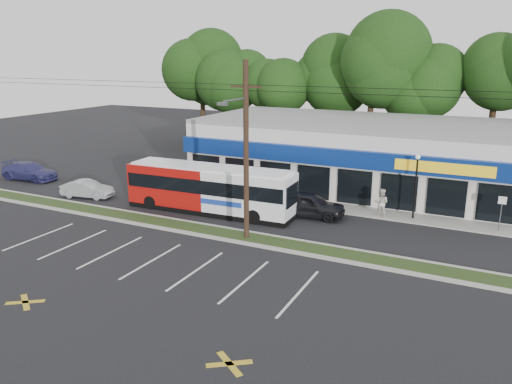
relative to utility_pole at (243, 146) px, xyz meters
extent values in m
plane|color=black|center=(-2.83, -0.93, -5.41)|extent=(120.00, 120.00, 0.00)
cube|color=#203415|center=(-2.83, 0.07, -5.35)|extent=(40.00, 1.60, 0.12)
cube|color=#9E9E93|center=(-2.83, -0.78, -5.34)|extent=(40.00, 0.25, 0.14)
cube|color=#9E9E93|center=(-2.83, 0.92, -5.34)|extent=(40.00, 0.25, 0.14)
cube|color=#9E9E93|center=(2.17, 8.07, -5.36)|extent=(32.00, 2.20, 0.10)
cube|color=silver|center=(2.67, 15.07, -2.91)|extent=(25.00, 12.00, 5.00)
cube|color=navy|center=(2.67, 8.82, -2.01)|extent=(25.00, 0.50, 1.20)
cube|color=black|center=(2.67, 9.01, -4.01)|extent=(24.00, 0.12, 2.40)
cube|color=yellow|center=(9.67, 8.55, -2.01)|extent=(6.00, 0.06, 0.70)
cube|color=gray|center=(2.67, 15.07, -0.26)|extent=(25.00, 12.00, 0.30)
cylinder|color=black|center=(0.17, 0.07, -0.41)|extent=(0.30, 0.30, 10.00)
cube|color=black|center=(0.17, 0.07, 3.19)|extent=(1.80, 0.12, 0.12)
cylinder|color=#59595E|center=(0.17, -1.13, 2.59)|extent=(0.10, 2.40, 0.10)
cube|color=#59595E|center=(0.17, -2.43, 2.49)|extent=(0.50, 0.25, 0.15)
cylinder|color=black|center=(-2.83, 0.07, 3.29)|extent=(50.00, 0.02, 0.02)
cylinder|color=black|center=(-2.83, 0.07, 2.99)|extent=(50.00, 0.02, 0.02)
cylinder|color=black|center=(8.17, 7.87, -3.41)|extent=(0.12, 0.12, 4.00)
sphere|color=silver|center=(8.17, 7.87, -1.31)|extent=(0.30, 0.30, 0.30)
cylinder|color=#59595E|center=(13.17, 7.67, -4.31)|extent=(0.06, 0.06, 2.20)
cube|color=white|center=(13.17, 7.62, -3.41)|extent=(0.45, 0.04, 0.45)
cylinder|color=black|center=(-18.83, 25.07, -2.55)|extent=(0.56, 0.56, 5.72)
sphere|color=black|center=(-18.83, 25.07, 3.04)|extent=(6.76, 6.76, 6.76)
cylinder|color=black|center=(-13.83, 25.07, -2.55)|extent=(0.56, 0.56, 5.72)
sphere|color=black|center=(-13.83, 25.07, 3.04)|extent=(6.76, 6.76, 6.76)
cylinder|color=black|center=(-8.83, 25.07, -2.55)|extent=(0.56, 0.56, 5.72)
sphere|color=black|center=(-8.83, 25.07, 3.04)|extent=(6.76, 6.76, 6.76)
cylinder|color=black|center=(-3.83, 25.07, -2.55)|extent=(0.56, 0.56, 5.72)
sphere|color=black|center=(-3.83, 25.07, 3.04)|extent=(6.76, 6.76, 6.76)
cylinder|color=black|center=(1.17, 25.07, -2.55)|extent=(0.56, 0.56, 5.72)
sphere|color=black|center=(1.17, 25.07, 3.04)|extent=(6.76, 6.76, 6.76)
cylinder|color=black|center=(6.17, 25.07, -2.55)|extent=(0.56, 0.56, 5.72)
sphere|color=black|center=(6.17, 25.07, 3.04)|extent=(6.76, 6.76, 6.76)
cylinder|color=black|center=(11.17, 25.07, -2.55)|extent=(0.56, 0.56, 5.72)
sphere|color=black|center=(11.17, 25.07, 3.04)|extent=(6.76, 6.76, 6.76)
cube|color=#A2100C|center=(-7.29, 3.46, -3.74)|extent=(5.90, 2.65, 2.66)
cube|color=white|center=(-1.48, 3.69, -3.74)|extent=(5.90, 2.65, 2.66)
cube|color=black|center=(-4.38, 3.57, -5.22)|extent=(11.71, 2.83, 0.34)
cube|color=black|center=(-4.38, 3.57, -3.43)|extent=(11.48, 2.93, 0.92)
cube|color=black|center=(1.46, 3.80, -3.57)|extent=(0.14, 2.06, 1.36)
cube|color=#193899|center=(-2.88, 2.41, -4.30)|extent=(2.91, 0.14, 0.34)
cube|color=white|center=(-4.38, 3.57, -2.36)|extent=(11.12, 2.61, 0.17)
cylinder|color=black|center=(-8.41, 2.32, -4.95)|extent=(0.94, 0.31, 0.93)
cylinder|color=black|center=(-8.49, 4.50, -4.95)|extent=(0.94, 0.31, 0.93)
cylinder|color=black|center=(-0.62, 2.63, -4.95)|extent=(0.94, 0.31, 0.93)
cylinder|color=black|center=(-0.71, 4.81, -4.95)|extent=(0.94, 0.31, 0.93)
imported|color=black|center=(1.89, 5.56, -4.60)|extent=(4.91, 2.29, 1.62)
imported|color=#9FA1A7|center=(-14.41, 2.57, -4.78)|extent=(4.05, 2.11, 1.27)
imported|color=navy|center=(-22.83, 4.55, -4.68)|extent=(5.17, 2.38, 1.46)
imported|color=beige|center=(-0.83, 7.57, -4.56)|extent=(0.75, 0.67, 1.71)
imported|color=beige|center=(6.17, 7.57, -4.47)|extent=(0.92, 0.73, 1.88)
camera|label=1|loc=(12.57, -23.89, 4.79)|focal=35.00mm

